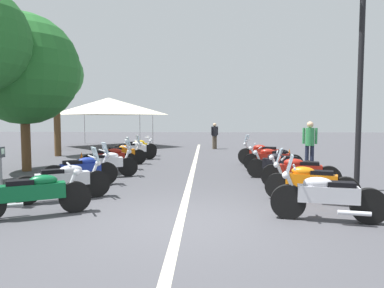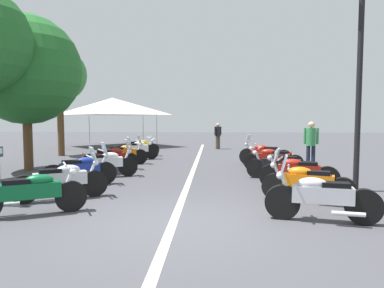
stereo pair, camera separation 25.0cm
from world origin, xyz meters
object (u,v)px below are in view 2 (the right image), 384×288
at_px(motorcycle_right_row_0, 320,197).
at_px(motorcycle_left_row_1, 62,180).
at_px(traffic_cone_1, 291,157).
at_px(roadside_tree_0, 26,70).
at_px(motorcycle_left_row_3, 106,163).
at_px(motorcycle_right_row_4, 273,159).
at_px(motorcycle_right_row_3, 281,165).
at_px(traffic_cone_0, 83,160).
at_px(event_tent, 113,106).
at_px(street_lamp_twin_globe, 360,49).
at_px(bystander_1, 218,134).
at_px(motorcycle_left_row_2, 81,170).
at_px(motorcycle_left_row_4, 111,158).
at_px(motorcycle_right_row_2, 298,172).
at_px(motorcycle_right_row_1, 306,182).
at_px(bystander_0, 311,141).
at_px(motorcycle_left_row_0, 31,193).
at_px(motorcycle_left_row_5, 123,153).
at_px(roadside_tree_2, 59,75).
at_px(motorcycle_left_row_6, 136,150).
at_px(motorcycle_left_row_7, 139,147).
at_px(motorcycle_right_row_5, 264,154).

bearing_deg(motorcycle_right_row_0, motorcycle_left_row_1, -2.91).
distance_m(traffic_cone_1, roadside_tree_0, 10.72).
height_order(motorcycle_left_row_3, motorcycle_right_row_4, motorcycle_left_row_3).
distance_m(motorcycle_right_row_0, motorcycle_right_row_3, 4.49).
distance_m(traffic_cone_0, event_tent, 10.11).
bearing_deg(motorcycle_left_row_1, street_lamp_twin_globe, -20.75).
distance_m(traffic_cone_1, bystander_1, 7.36).
height_order(motorcycle_left_row_3, traffic_cone_1, motorcycle_left_row_3).
distance_m(motorcycle_left_row_2, motorcycle_left_row_4, 3.02).
bearing_deg(motorcycle_left_row_1, motorcycle_right_row_2, -16.99).
bearing_deg(motorcycle_right_row_1, motorcycle_left_row_2, 4.29).
bearing_deg(bystander_0, motorcycle_left_row_4, 109.21).
bearing_deg(motorcycle_left_row_0, event_tent, 72.80).
relative_size(motorcycle_left_row_1, motorcycle_right_row_0, 0.94).
xyz_separation_m(motorcycle_right_row_2, roadside_tree_0, (2.87, 8.92, 3.14)).
xyz_separation_m(motorcycle_left_row_5, event_tent, (8.79, 2.93, 2.19)).
height_order(motorcycle_right_row_1, motorcycle_right_row_2, motorcycle_right_row_1).
bearing_deg(roadside_tree_0, traffic_cone_0, -63.82).
bearing_deg(roadside_tree_2, motorcycle_left_row_0, -159.05).
distance_m(motorcycle_right_row_3, traffic_cone_1, 3.98).
height_order(motorcycle_right_row_2, roadside_tree_0, roadside_tree_0).
distance_m(traffic_cone_0, traffic_cone_1, 8.36).
xyz_separation_m(motorcycle_left_row_4, street_lamp_twin_globe, (-3.21, -7.40, 3.18)).
height_order(motorcycle_left_row_0, motorcycle_left_row_5, motorcycle_left_row_5).
xyz_separation_m(motorcycle_left_row_5, motorcycle_left_row_6, (1.66, -0.17, 0.01)).
distance_m(motorcycle_left_row_0, motorcycle_left_row_6, 9.12).
distance_m(motorcycle_left_row_2, event_tent, 13.81).
bearing_deg(motorcycle_left_row_5, motorcycle_left_row_7, 67.16).
bearing_deg(motorcycle_left_row_5, roadside_tree_0, -172.90).
distance_m(motorcycle_left_row_0, motorcycle_left_row_2, 2.93).
bearing_deg(motorcycle_right_row_4, traffic_cone_0, 7.59).
height_order(motorcycle_right_row_0, motorcycle_right_row_5, motorcycle_right_row_5).
bearing_deg(motorcycle_left_row_6, street_lamp_twin_globe, -69.62).
distance_m(motorcycle_left_row_6, event_tent, 8.08).
bearing_deg(motorcycle_right_row_3, motorcycle_right_row_1, 106.14).
relative_size(motorcycle_right_row_5, bystander_1, 1.27).
bearing_deg(motorcycle_left_row_0, motorcycle_left_row_3, 60.88).
bearing_deg(event_tent, street_lamp_twin_globe, -142.73).
xyz_separation_m(motorcycle_left_row_7, traffic_cone_0, (-3.97, 1.31, -0.16)).
height_order(motorcycle_left_row_5, motorcycle_right_row_4, motorcycle_left_row_5).
bearing_deg(bystander_0, motorcycle_right_row_3, 159.74).
bearing_deg(street_lamp_twin_globe, motorcycle_left_row_6, 48.39).
height_order(motorcycle_left_row_2, traffic_cone_0, motorcycle_left_row_2).
bearing_deg(roadside_tree_0, motorcycle_left_row_0, -151.37).
xyz_separation_m(motorcycle_right_row_2, bystander_0, (3.75, -1.34, 0.58)).
bearing_deg(motorcycle_right_row_5, bystander_1, -53.01).
xyz_separation_m(motorcycle_left_row_7, roadside_tree_2, (0.08, 3.95, 3.53)).
bearing_deg(motorcycle_right_row_2, motorcycle_right_row_4, -74.95).
height_order(roadside_tree_0, event_tent, roadside_tree_0).
height_order(motorcycle_left_row_0, roadside_tree_2, roadside_tree_2).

